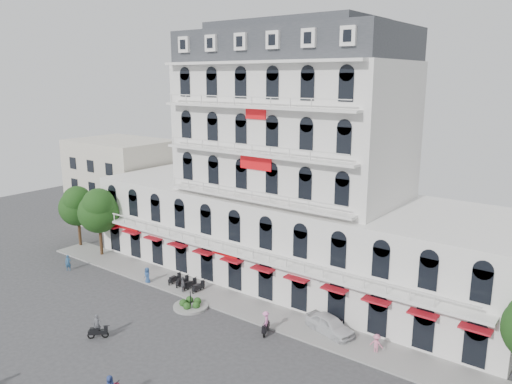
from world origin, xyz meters
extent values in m
plane|color=#38383A|center=(0.00, 0.00, 0.00)|extent=(120.00, 120.00, 0.00)
cube|color=gray|center=(0.00, 9.00, 0.08)|extent=(53.00, 4.00, 0.16)
cube|color=silver|center=(0.00, 18.00, 4.50)|extent=(45.00, 14.00, 9.00)
cube|color=silver|center=(0.00, 18.00, 15.50)|extent=(22.00, 12.00, 13.00)
cube|color=#2D3035|center=(0.00, 18.00, 23.50)|extent=(21.56, 11.76, 3.00)
cube|color=#2D3035|center=(0.00, 18.00, 25.40)|extent=(15.84, 8.64, 0.80)
cube|color=#B11522|center=(0.00, 10.50, 3.50)|extent=(40.50, 1.00, 0.15)
cube|color=red|center=(0.00, 11.88, 13.00)|extent=(3.50, 0.10, 1.40)
cube|color=beige|center=(-30.00, 20.00, 6.00)|extent=(14.00, 10.00, 12.00)
cylinder|color=gray|center=(-3.00, 6.00, 0.12)|extent=(3.20, 3.20, 0.24)
cylinder|color=black|center=(-3.00, 6.00, 0.90)|extent=(0.08, 0.08, 1.40)
sphere|color=#21531B|center=(-2.30, 6.00, 0.45)|extent=(0.70, 0.70, 0.70)
sphere|color=#21531B|center=(-2.78, 6.66, 0.45)|extent=(0.70, 0.70, 0.70)
sphere|color=#21531B|center=(-3.56, 6.42, 0.45)|extent=(0.70, 0.70, 0.70)
sphere|color=#21531B|center=(-3.57, 5.60, 0.45)|extent=(0.70, 0.70, 0.70)
sphere|color=#21531B|center=(-2.80, 5.33, 0.45)|extent=(0.70, 0.70, 0.70)
cylinder|color=#382314|center=(-26.00, 10.00, 1.76)|extent=(0.36, 0.36, 3.52)
sphere|color=#163D13|center=(-26.00, 10.00, 4.96)|extent=(4.48, 4.48, 4.48)
sphere|color=#163D13|center=(-25.50, 9.70, 6.00)|extent=(3.52, 3.52, 3.52)
sphere|color=#163D13|center=(-26.40, 10.30, 5.60)|extent=(3.20, 3.20, 3.20)
cylinder|color=#382314|center=(-21.00, 9.50, 1.87)|extent=(0.36, 0.36, 3.74)
sphere|color=#163D13|center=(-21.00, 9.50, 5.27)|extent=(4.76, 4.76, 4.76)
sphere|color=#163D13|center=(-20.50, 9.20, 6.38)|extent=(3.74, 3.74, 3.74)
sphere|color=#163D13|center=(-21.40, 9.80, 5.95)|extent=(3.40, 3.40, 3.40)
imported|color=silver|center=(9.44, 9.50, 0.78)|extent=(4.92, 3.01, 1.56)
cube|color=black|center=(-5.09, -2.47, 0.55)|extent=(1.32, 1.30, 0.35)
torus|color=black|center=(-4.70, -2.09, 0.28)|extent=(0.51, 0.51, 0.60)
torus|color=black|center=(-5.48, -2.86, 0.28)|extent=(0.51, 0.51, 0.60)
imported|color=#4F5156|center=(-5.09, -2.47, 1.25)|extent=(0.69, 0.68, 1.60)
cube|color=black|center=(5.29, 6.27, 0.55)|extent=(0.89, 1.52, 0.35)
torus|color=black|center=(5.50, 5.76, 0.28)|extent=(0.34, 0.60, 0.60)
torus|color=black|center=(5.08, 6.77, 0.28)|extent=(0.34, 0.60, 0.60)
imported|color=#F582CA|center=(5.29, 6.27, 1.22)|extent=(0.90, 1.13, 1.53)
imported|color=navy|center=(-10.37, 7.29, 0.86)|extent=(0.94, 0.72, 1.72)
imported|color=#515258|center=(-5.75, 7.77, 0.87)|extent=(1.09, 0.86, 1.73)
imported|color=pink|center=(13.76, 8.92, 0.80)|extent=(1.09, 0.70, 1.60)
imported|color=#2A537E|center=(-20.00, 4.46, 0.87)|extent=(0.75, 0.73, 1.74)
camera|label=1|loc=(27.13, -23.95, 20.59)|focal=35.00mm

